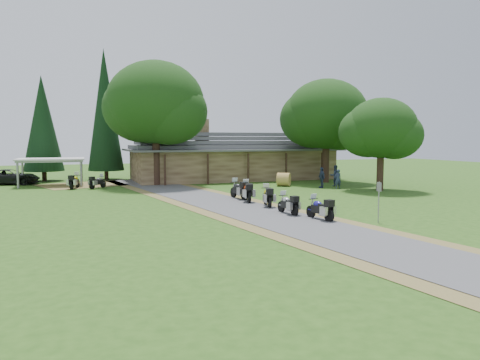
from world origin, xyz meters
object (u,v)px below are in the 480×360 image
object	(u,v)px
lodge	(233,156)
motorcycle_row_a	(320,208)
car_dark_suv	(10,173)
motorcycle_row_d	(247,191)
motorcycle_carport_a	(75,181)
hay_bale	(284,179)
motorcycle_row_e	(239,189)
motorcycle_row_b	(288,203)
carport	(51,172)
motorcycle_carport_b	(98,181)
motorcycle_row_c	(268,196)

from	to	relation	value
lodge	motorcycle_row_a	xyz separation A→B (m)	(-4.05, -24.88, -1.82)
car_dark_suv	motorcycle_row_a	xyz separation A→B (m)	(17.02, -26.34, -0.42)
motorcycle_row_d	motorcycle_carport_a	xyz separation A→B (m)	(-10.64, 12.69, -0.04)
hay_bale	car_dark_suv	bearing A→B (deg)	156.28
car_dark_suv	motorcycle_carport_a	world-z (taller)	car_dark_suv
car_dark_suv	motorcycle_row_e	bearing A→B (deg)	-124.01
motorcycle_row_e	car_dark_suv	bearing A→B (deg)	36.47
lodge	motorcycle_row_b	size ratio (longest dim) A/B	11.87
carport	car_dark_suv	xyz separation A→B (m)	(-3.57, 2.37, -0.17)
motorcycle_carport_a	carport	bearing A→B (deg)	48.43
lodge	motorcycle_carport_b	bearing A→B (deg)	-160.93
carport	motorcycle_carport_b	distance (m)	5.39
hay_bale	lodge	bearing A→B (deg)	101.65
motorcycle_row_d	hay_bale	size ratio (longest dim) A/B	1.75
motorcycle_row_d	motorcycle_carport_b	xyz separation A→B (m)	(-8.82, 12.21, -0.12)
motorcycle_carport_a	car_dark_suv	bearing A→B (deg)	62.80
motorcycle_row_b	carport	bearing A→B (deg)	25.69
motorcycle_row_a	motorcycle_row_e	bearing A→B (deg)	-3.02
motorcycle_row_c	motorcycle_carport_b	distance (m)	17.35
motorcycle_carport_a	motorcycle_carport_b	xyz separation A→B (m)	(1.82, -0.48, -0.08)
motorcycle_row_b	motorcycle_row_d	size ratio (longest dim) A/B	0.87
lodge	motorcycle_row_a	distance (m)	25.28
motorcycle_carport_b	hay_bale	xyz separation A→B (m)	(15.57, -3.80, 0.00)
carport	motorcycle_carport_a	size ratio (longest dim) A/B	2.89
carport	car_dark_suv	world-z (taller)	carport
lodge	motorcycle_carport_b	size ratio (longest dim) A/B	12.37
lodge	motorcycle_row_b	xyz separation A→B (m)	(-4.79, -22.67, -1.83)
lodge	motorcycle_row_e	world-z (taller)	lodge
motorcycle_row_d	motorcycle_row_c	bearing A→B (deg)	-159.18
carport	motorcycle_row_e	distance (m)	19.19
lodge	motorcycle_row_c	bearing A→B (deg)	-103.31
motorcycle_row_b	motorcycle_row_d	bearing A→B (deg)	-2.70
lodge	motorcycle_row_d	world-z (taller)	lodge
carport	motorcycle_row_c	world-z (taller)	carport
carport	motorcycle_carport_a	world-z (taller)	carport
motorcycle_row_a	motorcycle_row_d	world-z (taller)	motorcycle_row_d
lodge	car_dark_suv	bearing A→B (deg)	176.03
motorcycle_row_b	motorcycle_row_e	world-z (taller)	motorcycle_row_e
lodge	car_dark_suv	distance (m)	21.17
motorcycle_carport_a	motorcycle_row_a	bearing A→B (deg)	-131.28
car_dark_suv	motorcycle_carport_b	distance (m)	9.59
lodge	motorcycle_row_d	size ratio (longest dim) A/B	10.30
motorcycle_row_d	motorcycle_carport_b	size ratio (longest dim) A/B	1.20
carport	hay_bale	world-z (taller)	carport
motorcycle_row_b	motorcycle_carport_b	bearing A→B (deg)	22.11
motorcycle_row_e	motorcycle_carport_a	world-z (taller)	motorcycle_row_e
motorcycle_row_c	motorcycle_carport_a	distance (m)	18.77
car_dark_suv	motorcycle_row_b	bearing A→B (deg)	-133.40
motorcycle_carport_a	lodge	bearing A→B (deg)	-55.25
motorcycle_row_c	motorcycle_row_e	world-z (taller)	motorcycle_row_e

